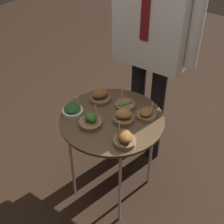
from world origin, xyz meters
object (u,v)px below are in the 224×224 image
Objects in this scene: bowl_roast_near_rim at (124,117)px; bowl_roast_mid_left at (146,114)px; bowl_broccoli_front_right at (91,121)px; waiter_figure at (153,28)px; bowl_spinach_far_rim at (73,110)px; serving_cart at (112,124)px; bowl_asparagus_front_center at (126,105)px; bowl_roast_mid_right at (100,96)px; bowl_roast_front_left at (125,139)px.

bowl_roast_near_rim is 1.06× the size of bowl_roast_mid_left.
waiter_figure is (0.07, 0.62, 0.41)m from bowl_broccoli_front_right.
bowl_roast_near_rim is 1.01× the size of bowl_spinach_far_rim.
bowl_roast_mid_left is 0.07× the size of waiter_figure.
bowl_spinach_far_rim is (-0.32, -0.13, -0.01)m from bowl_roast_near_rim.
bowl_asparagus_front_center reaches higher than serving_cart.
bowl_roast_front_left is (0.37, -0.26, -0.00)m from bowl_roast_mid_right.
bowl_asparagus_front_center is at bearing 75.51° from bowl_broccoli_front_right.
bowl_roast_mid_right is 0.19m from bowl_asparagus_front_center.
bowl_broccoli_front_right is 0.27m from bowl_roast_front_left.
bowl_asparagus_front_center is (0.24, 0.26, -0.01)m from bowl_spinach_far_rim.
bowl_asparagus_front_center is at bearing 12.89° from bowl_roast_mid_right.
waiter_figure reaches higher than bowl_roast_mid_right.
bowl_roast_front_left is at bearing -57.82° from bowl_asparagus_front_center.
bowl_roast_near_rim is at bearing -61.81° from bowl_asparagus_front_center.
bowl_roast_near_rim is 0.95× the size of bowl_roast_front_left.
waiter_figure is at bearing 99.95° from bowl_roast_near_rim.
bowl_spinach_far_rim is at bearing -132.65° from bowl_asparagus_front_center.
waiter_figure reaches higher than bowl_roast_front_left.
bowl_spinach_far_rim is 0.08× the size of waiter_figure.
bowl_spinach_far_rim reaches higher than bowl_roast_mid_right.
bowl_spinach_far_rim is at bearing -149.61° from bowl_roast_mid_left.
bowl_spinach_far_rim is at bearing -105.08° from bowl_roast_mid_right.
bowl_asparagus_front_center is at bearing 47.35° from bowl_spinach_far_rim.
waiter_figure is (-0.20, 0.63, 0.40)m from bowl_roast_front_left.
bowl_roast_near_rim is at bearing -80.05° from waiter_figure.
bowl_broccoli_front_right is 0.17m from bowl_spinach_far_rim.
bowl_roast_mid_left is 0.89× the size of bowl_broccoli_front_right.
bowl_roast_mid_right is 0.08× the size of waiter_figure.
bowl_roast_near_rim is 0.21m from bowl_broccoli_front_right.
waiter_figure reaches higher than bowl_asparagus_front_center.
bowl_roast_front_left is (0.02, -0.28, 0.01)m from bowl_roast_mid_left.
bowl_roast_front_left reaches higher than bowl_broccoli_front_right.
bowl_broccoli_front_right reaches higher than bowl_roast_near_rim.
bowl_roast_near_rim is 0.16m from bowl_asparagus_front_center.
bowl_roast_front_left is (0.12, -0.17, -0.00)m from bowl_roast_near_rim.
bowl_broccoli_front_right is at bearing -132.76° from bowl_roast_mid_left.
waiter_figure is at bearing 64.98° from bowl_roast_mid_right.
bowl_asparagus_front_center is 0.54m from waiter_figure.
bowl_roast_front_left is (0.26, -0.02, 0.00)m from bowl_broccoli_front_right.
bowl_roast_near_rim is at bearing 125.23° from bowl_roast_front_left.
bowl_roast_front_left reaches higher than bowl_spinach_far_rim.
bowl_roast_front_left is at bearing -34.99° from bowl_roast_mid_right.
bowl_asparagus_front_center is (-0.17, 0.02, -0.01)m from bowl_roast_mid_left.
bowl_broccoli_front_right is (-0.07, -0.13, 0.08)m from serving_cart.
bowl_spinach_far_rim reaches higher than bowl_roast_near_rim.
waiter_figure is (0.17, 0.37, 0.40)m from bowl_roast_mid_right.
bowl_roast_front_left is at bearing -54.77° from bowl_roast_near_rim.
waiter_figure is at bearing 68.53° from bowl_spinach_far_rim.
bowl_asparagus_front_center reaches higher than bowl_roast_mid_left.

